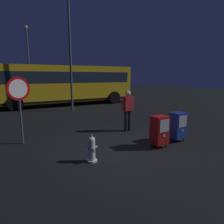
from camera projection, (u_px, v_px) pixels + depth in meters
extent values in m
plane|color=black|center=(122.00, 146.00, 6.30)|extent=(60.00, 60.00, 0.00)
cylinder|color=silver|center=(92.00, 160.00, 5.13)|extent=(0.28, 0.28, 0.05)
cylinder|color=silver|center=(92.00, 150.00, 5.08)|extent=(0.19, 0.19, 0.55)
sphere|color=silver|center=(91.00, 140.00, 5.03)|extent=(0.19, 0.19, 0.19)
cylinder|color=gray|center=(91.00, 136.00, 5.00)|extent=(0.06, 0.06, 0.05)
cylinder|color=gray|center=(94.00, 151.00, 4.96)|extent=(0.09, 0.08, 0.09)
cylinder|color=gray|center=(87.00, 149.00, 5.00)|extent=(0.07, 0.07, 0.07)
cylinder|color=gray|center=(96.00, 147.00, 5.13)|extent=(0.07, 0.07, 0.07)
cylinder|color=black|center=(158.00, 148.00, 5.96)|extent=(0.04, 0.04, 0.12)
cylinder|color=black|center=(166.00, 146.00, 6.13)|extent=(0.04, 0.04, 0.12)
cylinder|color=black|center=(152.00, 145.00, 6.20)|extent=(0.04, 0.04, 0.12)
cylinder|color=black|center=(160.00, 143.00, 6.36)|extent=(0.04, 0.04, 0.12)
cube|color=#9E1411|center=(159.00, 130.00, 6.07)|extent=(0.48, 0.40, 0.90)
cube|color=#B2B7BF|center=(165.00, 126.00, 5.86)|extent=(0.36, 0.01, 0.40)
cube|color=gray|center=(164.00, 136.00, 5.92)|extent=(0.10, 0.02, 0.08)
cylinder|color=black|center=(177.00, 141.00, 6.54)|extent=(0.04, 0.04, 0.12)
cylinder|color=black|center=(183.00, 140.00, 6.70)|extent=(0.04, 0.04, 0.12)
cylinder|color=black|center=(170.00, 139.00, 6.78)|extent=(0.04, 0.04, 0.12)
cylinder|color=black|center=(177.00, 137.00, 6.94)|extent=(0.04, 0.04, 0.12)
cube|color=navy|center=(178.00, 125.00, 6.65)|extent=(0.48, 0.40, 0.90)
cube|color=#B2B7BF|center=(183.00, 121.00, 6.44)|extent=(0.36, 0.01, 0.40)
cube|color=gray|center=(182.00, 130.00, 6.49)|extent=(0.10, 0.02, 0.08)
cylinder|color=#4C4F54|center=(20.00, 112.00, 6.29)|extent=(0.06, 0.06, 2.20)
cylinder|color=red|center=(18.00, 89.00, 6.14)|extent=(0.71, 0.31, 0.76)
cylinder|color=white|center=(18.00, 89.00, 6.13)|extent=(0.56, 0.23, 0.60)
cylinder|color=black|center=(126.00, 121.00, 7.88)|extent=(0.14, 0.14, 0.85)
cylinder|color=black|center=(129.00, 121.00, 7.97)|extent=(0.14, 0.14, 0.85)
cube|color=maroon|center=(128.00, 103.00, 7.79)|extent=(0.36, 0.20, 0.60)
sphere|color=tan|center=(128.00, 93.00, 7.72)|extent=(0.22, 0.22, 0.22)
cylinder|color=maroon|center=(123.00, 103.00, 7.67)|extent=(0.09, 0.09, 0.55)
cylinder|color=maroon|center=(132.00, 102.00, 7.90)|extent=(0.09, 0.09, 0.55)
cube|color=gold|center=(66.00, 83.00, 15.03)|extent=(10.58, 2.84, 2.65)
cube|color=#1E2838|center=(65.00, 77.00, 14.94)|extent=(9.95, 2.84, 0.80)
cube|color=black|center=(66.00, 99.00, 15.26)|extent=(10.37, 2.85, 0.16)
cylinder|color=black|center=(114.00, 97.00, 15.86)|extent=(1.01, 0.31, 1.00)
cylinder|color=black|center=(101.00, 95.00, 18.03)|extent=(1.01, 0.31, 1.00)
cylinder|color=black|center=(15.00, 103.00, 12.47)|extent=(1.01, 0.31, 1.00)
cylinder|color=black|center=(14.00, 99.00, 14.63)|extent=(1.01, 0.31, 1.00)
cube|color=gold|center=(41.00, 82.00, 18.15)|extent=(10.55, 2.70, 2.65)
cube|color=#1E2838|center=(41.00, 77.00, 18.07)|extent=(9.92, 2.71, 0.80)
cube|color=black|center=(42.00, 95.00, 18.38)|extent=(10.34, 2.71, 0.16)
cylinder|color=black|center=(83.00, 94.00, 19.18)|extent=(1.01, 0.30, 1.00)
cylinder|color=black|center=(74.00, 92.00, 21.29)|extent=(1.01, 0.30, 1.00)
cylinder|color=#4C4F54|center=(29.00, 64.00, 19.51)|extent=(0.14, 0.14, 6.89)
sphere|color=#FFD18C|center=(26.00, 27.00, 18.86)|extent=(0.32, 0.32, 0.32)
cylinder|color=#4C4F54|center=(70.00, 56.00, 11.95)|extent=(0.14, 0.14, 6.89)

